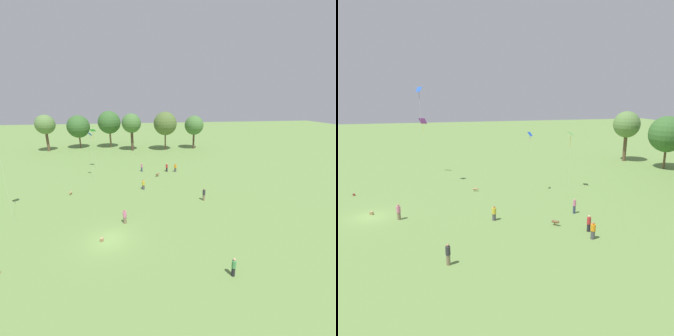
% 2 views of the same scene
% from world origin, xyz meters
% --- Properties ---
extents(ground_plane, '(240.00, 240.00, 0.00)m').
position_xyz_m(ground_plane, '(0.00, 0.00, 0.00)').
color(ground_plane, '#6B8E47').
extents(tree_0, '(5.32, 5.32, 10.20)m').
position_xyz_m(tree_0, '(-21.40, 46.03, 7.45)').
color(tree_0, brown).
rests_on(tree_0, ground_plane).
extents(tree_1, '(6.58, 6.58, 9.73)m').
position_xyz_m(tree_1, '(-13.35, 49.20, 6.43)').
color(tree_1, brown).
rests_on(tree_1, ground_plane).
extents(tree_2, '(6.70, 6.70, 10.93)m').
position_xyz_m(tree_2, '(-4.31, 48.78, 7.56)').
color(tree_2, brown).
rests_on(tree_2, ground_plane).
extents(tree_3, '(5.40, 5.40, 10.48)m').
position_xyz_m(tree_3, '(2.30, 43.54, 7.68)').
color(tree_3, brown).
rests_on(tree_3, ground_plane).
extents(tree_4, '(6.59, 6.59, 10.91)m').
position_xyz_m(tree_4, '(11.79, 42.81, 7.60)').
color(tree_4, brown).
rests_on(tree_4, ground_plane).
extents(tree_5, '(5.52, 5.52, 9.67)m').
position_xyz_m(tree_5, '(20.42, 43.53, 6.87)').
color(tree_5, brown).
rests_on(tree_5, ground_plane).
extents(person_0, '(0.62, 0.62, 1.69)m').
position_xyz_m(person_0, '(4.20, 13.55, 0.82)').
color(person_0, '#4C4C51').
rests_on(person_0, ground_plane).
extents(person_1, '(0.64, 0.64, 1.76)m').
position_xyz_m(person_1, '(11.05, 21.95, 0.86)').
color(person_1, '#4C4C51').
rests_on(person_1, ground_plane).
extents(person_2, '(0.49, 0.49, 1.81)m').
position_xyz_m(person_2, '(4.25, 23.13, 0.91)').
color(person_2, '#333D5B').
rests_on(person_2, ground_plane).
extents(person_3, '(0.54, 0.54, 1.76)m').
position_xyz_m(person_3, '(9.34, 22.38, 0.87)').
color(person_3, '#232328').
rests_on(person_3, ground_plane).
extents(person_4, '(0.57, 0.57, 1.81)m').
position_xyz_m(person_4, '(1.56, 3.23, 0.89)').
color(person_4, '#847056').
rests_on(person_4, ground_plane).
extents(person_5, '(0.58, 0.58, 1.89)m').
position_xyz_m(person_5, '(12.81, 8.01, 0.94)').
color(person_5, '#847056').
rests_on(person_5, ground_plane).
extents(person_6, '(0.51, 0.51, 1.75)m').
position_xyz_m(person_6, '(10.91, -6.62, 0.87)').
color(person_6, '#232328').
rests_on(person_6, ground_plane).
extents(kite_2, '(0.84, 0.84, 8.61)m').
position_xyz_m(kite_2, '(-4.76, 20.38, 7.94)').
color(kite_2, blue).
rests_on(kite_2, ground_plane).
extents(kite_3, '(1.27, 1.18, 8.46)m').
position_xyz_m(kite_3, '(-5.32, 26.60, 7.94)').
color(kite_3, green).
rests_on(kite_3, ground_plane).
extents(dog_0, '(0.33, 0.77, 0.50)m').
position_xyz_m(dog_0, '(-7.14, 13.07, 0.34)').
color(dog_0, tan).
rests_on(dog_0, ground_plane).
extents(dog_1, '(0.75, 0.72, 0.60)m').
position_xyz_m(dog_1, '(7.16, 19.65, 0.42)').
color(dog_1, brown).
rests_on(dog_1, ground_plane).
extents(picnic_bag_1, '(0.38, 0.41, 0.37)m').
position_xyz_m(picnic_bag_1, '(-0.73, -0.02, 0.18)').
color(picnic_bag_1, '#A58459').
rests_on(picnic_bag_1, ground_plane).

